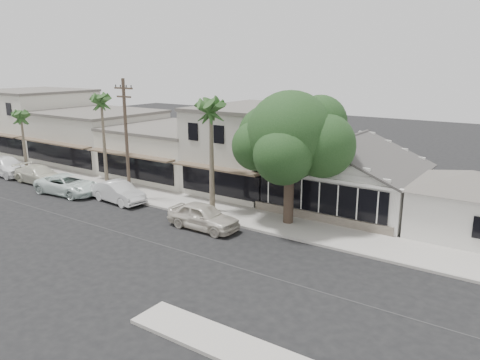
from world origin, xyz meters
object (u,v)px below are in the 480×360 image
Objects in this scene: shade_tree at (291,137)px; utility_pole at (126,137)px; car_2 at (68,185)px; car_1 at (118,192)px; car_4 at (6,166)px; car_3 at (39,175)px; car_0 at (203,216)px.

utility_pole is at bearing -169.91° from shade_tree.
utility_pole is 6.80m from car_2.
car_1 is 5.05m from car_2.
car_4 is at bearing 95.44° from car_1.
car_1 is 0.91× the size of car_3.
car_0 is at bearing -95.90° from car_2.
shade_tree is (3.89, 3.95, 4.78)m from car_0.
car_3 is (-10.24, -0.87, -4.03)m from utility_pole.
utility_pole reaches higher than car_0.
car_1 is at bearing -87.77° from car_4.
car_2 is (-5.24, -1.61, -4.02)m from utility_pole.
car_3 is (-5.00, 0.74, -0.01)m from car_2.
car_0 is 18.78m from car_3.
utility_pole reaches higher than car_1.
utility_pole is at bearing -78.27° from car_2.
shade_tree is (27.65, 3.13, 4.67)m from car_4.
shade_tree is (22.65, 3.08, 4.84)m from car_3.
car_2 is (-5.00, -0.74, -0.01)m from car_1.
shade_tree reaches higher than car_1.
car_0 is at bearing -90.49° from car_1.
car_2 is 0.65× the size of shade_tree.
car_0 is 7.32m from shade_tree.
utility_pole is 1.67× the size of car_4.
car_1 is at bearing 84.64° from car_0.
car_4 is (-15.00, -0.05, 0.14)m from car_1.
car_3 is 0.61× the size of shade_tree.
car_4 is at bearing 88.37° from car_0.
car_3 is at bearing 87.69° from car_0.
car_4 is (-23.76, 0.82, 0.10)m from car_0.
utility_pole is 15.75m from car_4.
car_0 is 0.87× the size of car_2.
utility_pole reaches higher than shade_tree.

